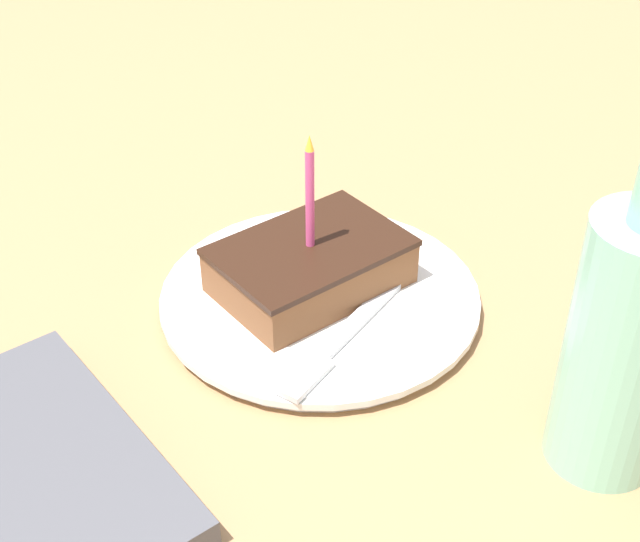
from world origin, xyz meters
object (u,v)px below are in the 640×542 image
Objects in this scene: plate at (320,298)px; bottle at (627,338)px; fork at (341,337)px; cake_slice at (310,265)px.

bottle reaches higher than plate.
bottle is (-0.17, -0.07, 0.08)m from fork.
plate is 0.03m from cake_slice.
bottle is (-0.23, -0.05, 0.09)m from plate.
bottle is at bearing -158.40° from fork.
cake_slice is 0.84× the size of fork.
cake_slice is (0.01, 0.00, 0.03)m from plate.
fork is 0.71× the size of bottle.
bottle reaches higher than cake_slice.
bottle is at bearing -169.02° from cake_slice.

